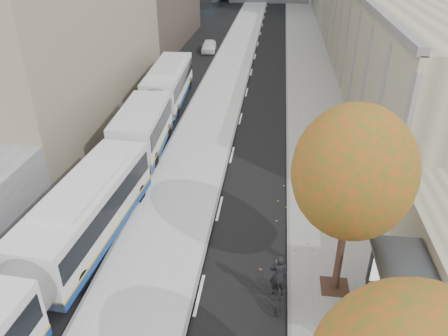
% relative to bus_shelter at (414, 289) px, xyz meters
% --- Properties ---
extents(bus_platform, '(4.25, 150.00, 0.15)m').
position_rel_bus_shelter_xyz_m(bus_platform, '(-9.56, 24.04, -2.11)').
color(bus_platform, '#B4B4B4').
rests_on(bus_platform, ground).
extents(sidewalk, '(4.75, 150.00, 0.08)m').
position_rel_bus_shelter_xyz_m(sidewalk, '(-1.56, 24.04, -2.15)').
color(sidewalk, gray).
rests_on(sidewalk, ground).
extents(building_tan, '(18.00, 92.00, 8.00)m').
position_rel_bus_shelter_xyz_m(building_tan, '(9.81, 53.04, 1.81)').
color(building_tan, gray).
rests_on(building_tan, ground).
extents(bus_shelter, '(1.90, 4.40, 2.53)m').
position_rel_bus_shelter_xyz_m(bus_shelter, '(0.00, 0.00, 0.00)').
color(bus_shelter, '#383A3F').
rests_on(bus_shelter, sidewalk).
extents(tree_c, '(4.20, 4.20, 7.28)m').
position_rel_bus_shelter_xyz_m(tree_c, '(-2.09, 2.04, 3.06)').
color(tree_c, '#331C15').
rests_on(tree_c, sidewalk).
extents(bus_near, '(3.52, 16.79, 2.78)m').
position_rel_bus_shelter_xyz_m(bus_near, '(-13.04, 0.25, -0.67)').
color(bus_near, silver).
rests_on(bus_near, ground).
extents(bus_far, '(3.41, 17.26, 2.86)m').
position_rel_bus_shelter_xyz_m(bus_far, '(-13.22, 18.16, -0.63)').
color(bus_far, silver).
rests_on(bus_far, ground).
extents(cyclist, '(0.68, 1.82, 2.31)m').
position_rel_bus_shelter_xyz_m(cyclist, '(-4.35, 0.99, -1.33)').
color(cyclist, black).
rests_on(cyclist, ground).
extents(distant_car, '(1.80, 3.93, 1.31)m').
position_rel_bus_shelter_xyz_m(distant_car, '(-12.72, 38.57, -1.54)').
color(distant_car, white).
rests_on(distant_car, ground).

